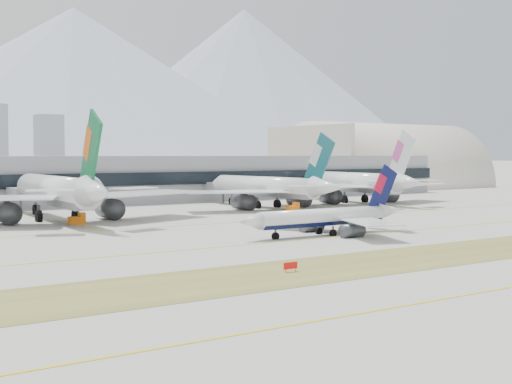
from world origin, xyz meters
TOP-DOWN VIEW (x-y plane):
  - ground at (0.00, 0.00)m, footprint 3000.00×3000.00m
  - taxiing_airliner at (4.07, -1.62)m, footprint 40.38×35.19m
  - widebody_eva at (-28.80, 55.31)m, footprint 69.63×68.27m
  - widebody_cathay at (35.06, 60.24)m, footprint 60.42×59.09m
  - widebody_china_air at (71.24, 62.59)m, footprint 63.92×63.12m
  - terminal at (0.00, 114.84)m, footprint 280.00×43.10m
  - hangar at (154.56, 135.00)m, footprint 91.00×60.00m
  - hold_sign_left at (-28.65, -32.00)m, footprint 2.20×0.15m
  - gse_c at (32.01, 45.35)m, footprint 3.55×2.00m
  - gse_b at (-28.02, 45.59)m, footprint 3.55×2.00m

SIDE VIEW (x-z plane):
  - ground at x=0.00m, z-range 0.00..0.00m
  - hangar at x=154.56m, z-range -29.86..30.14m
  - hold_sign_left at x=-28.65m, z-range 0.20..1.55m
  - gse_c at x=32.01m, z-range -0.25..2.35m
  - gse_b at x=-28.02m, z-range -0.25..2.35m
  - taxiing_airliner at x=4.07m, z-range -3.52..10.08m
  - widebody_cathay at x=35.06m, z-range -5.05..16.50m
  - widebody_china_air at x=71.24m, z-range -5.39..17.63m
  - widebody_eva at x=-28.80m, z-range -5.82..19.05m
  - terminal at x=0.00m, z-range 0.00..15.00m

